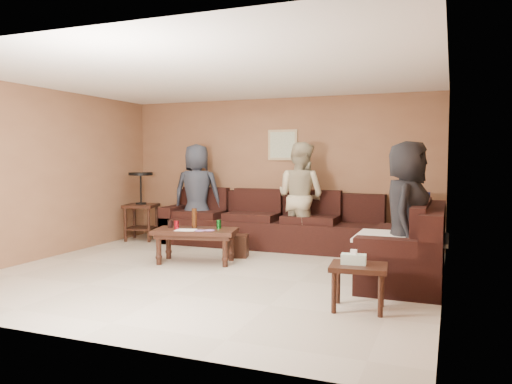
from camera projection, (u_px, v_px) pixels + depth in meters
room at (213, 143)px, 6.28m from camera, size 5.60×5.50×2.50m
sectional_sofa at (307, 235)px, 7.48m from camera, size 4.65×2.90×0.97m
coffee_table at (195, 234)px, 7.03m from camera, size 1.25×0.81×0.76m
end_table_left at (141, 205)px, 8.94m from camera, size 0.65×0.65×1.22m
side_table_right at (358, 270)px, 4.85m from camera, size 0.58×0.49×0.59m
waste_bin at (239, 246)px, 7.45m from camera, size 0.34×0.34×0.33m
wall_art at (283, 145)px, 8.54m from camera, size 0.52×0.04×0.52m
person_left at (197, 193)px, 8.69m from camera, size 0.94×0.72×1.72m
person_middle at (300, 197)px, 7.92m from camera, size 1.00×0.88×1.73m
person_right at (407, 214)px, 5.73m from camera, size 0.58×0.85×1.68m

